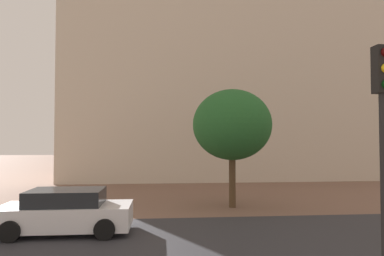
{
  "coord_description": "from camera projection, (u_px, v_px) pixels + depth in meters",
  "views": [
    {
      "loc": [
        -0.98,
        -1.56,
        3.04
      ],
      "look_at": [
        0.07,
        10.16,
        3.45
      ],
      "focal_mm": 32.11,
      "sensor_mm": 36.0,
      "label": 1
    }
  ],
  "objects": [
    {
      "name": "ground_plane",
      "position": [
        190.0,
        231.0,
        11.49
      ],
      "size": [
        120.0,
        120.0,
        0.0
      ],
      "primitive_type": "plane",
      "color": "brown"
    },
    {
      "name": "street_asphalt_strip",
      "position": [
        194.0,
        243.0,
        10.11
      ],
      "size": [
        120.0,
        6.53,
        0.0
      ],
      "primitive_type": "cube",
      "color": "#2D2D33",
      "rests_on": "ground_plane"
    },
    {
      "name": "landmark_building",
      "position": [
        214.0,
        53.0,
        30.89
      ],
      "size": [
        24.57,
        13.1,
        33.59
      ],
      "color": "beige",
      "rests_on": "ground_plane"
    },
    {
      "name": "car_white",
      "position": [
        66.0,
        212.0,
        11.2
      ],
      "size": [
        4.2,
        2.0,
        1.42
      ],
      "color": "silver",
      "rests_on": "ground_plane"
    },
    {
      "name": "traffic_light_pole",
      "position": [
        383.0,
        123.0,
        6.4
      ],
      "size": [
        0.28,
        0.34,
        4.82
      ],
      "color": "black",
      "rests_on": "ground_plane"
    },
    {
      "name": "tree_curb_far",
      "position": [
        232.0,
        125.0,
        15.58
      ],
      "size": [
        3.58,
        3.58,
        5.34
      ],
      "color": "#4C3823",
      "rests_on": "ground_plane"
    }
  ]
}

